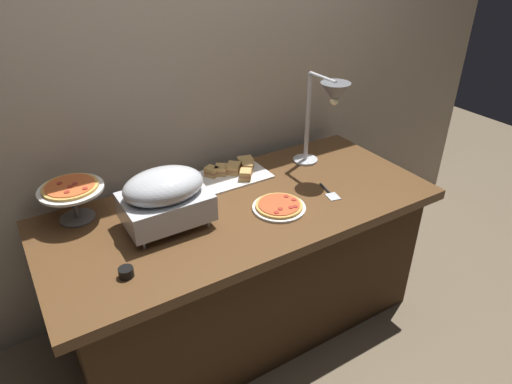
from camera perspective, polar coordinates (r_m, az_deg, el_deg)
The scene contains 10 objects.
ground_plane at distance 2.66m, azimuth -1.41°, elevation -15.65°, with size 8.00×8.00×0.00m, color brown.
back_wall at distance 2.41m, azimuth -7.97°, elevation 12.76°, with size 4.40×0.04×2.40m, color tan.
buffet_table at distance 2.40m, azimuth -1.52°, elevation -9.25°, with size 1.90×0.84×0.76m.
chafing_dish at distance 2.00m, azimuth -11.39°, elevation -0.50°, with size 0.37×0.27×0.27m.
heat_lamp at distance 2.35m, azimuth 9.16°, elevation 11.18°, with size 0.15×0.34×0.52m.
pizza_plate_front at distance 2.15m, azimuth 2.92°, elevation -1.84°, with size 0.25×0.25×0.03m.
pizza_plate_center at distance 2.17m, azimuth -22.20°, elevation 0.06°, with size 0.29×0.29×0.18m.
sandwich_platter at distance 2.44m, azimuth -2.91°, elevation 2.55°, with size 0.40×0.26×0.06m.
sauce_cup_near at distance 1.82m, azimuth -16.03°, elevation -9.64°, with size 0.06×0.06×0.04m.
serving_spatula at distance 2.31m, azimuth 9.16°, elevation -0.07°, with size 0.07×0.17×0.01m.
Camera 1 is at (-0.92, -1.61, 1.92)m, focal length 31.81 mm.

